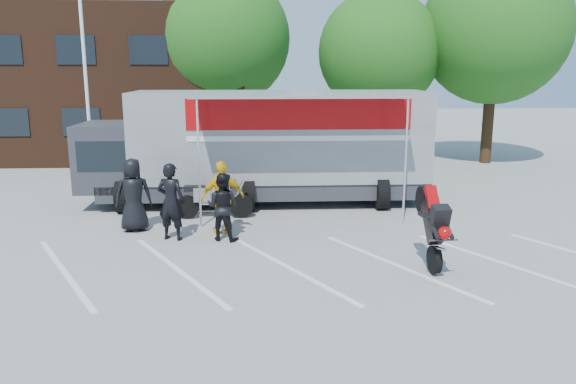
{
  "coord_description": "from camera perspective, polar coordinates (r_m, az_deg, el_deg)",
  "views": [
    {
      "loc": [
        -0.42,
        -10.55,
        4.24
      ],
      "look_at": [
        0.28,
        2.76,
        1.3
      ],
      "focal_mm": 35.0,
      "sensor_mm": 36.0,
      "label": 1
    }
  ],
  "objects": [
    {
      "name": "spectator_leather_b",
      "position": [
        14.33,
        -11.8,
        -0.96
      ],
      "size": [
        0.82,
        0.66,
        1.97
      ],
      "primitive_type": "imported",
      "rotation": [
        0.0,
        0.0,
        2.84
      ],
      "color": "black",
      "rests_on": "ground"
    },
    {
      "name": "spectator_hivis",
      "position": [
        14.63,
        -6.66,
        -0.58
      ],
      "size": [
        1.22,
        0.77,
        1.93
      ],
      "primitive_type": "imported",
      "rotation": [
        0.0,
        0.0,
        3.42
      ],
      "color": "yellow",
      "rests_on": "ground"
    },
    {
      "name": "tree_mid",
      "position": [
        26.13,
        9.23,
        13.82
      ],
      "size": [
        5.44,
        5.44,
        7.68
      ],
      "color": "#382314",
      "rests_on": "ground"
    },
    {
      "name": "parking_bay_lines",
      "position": [
        12.31,
        -0.88,
        -7.67
      ],
      "size": [
        18.09,
        13.33,
        0.01
      ],
      "primitive_type": "cube",
      "rotation": [
        0.0,
        0.0,
        0.52
      ],
      "color": "white",
      "rests_on": "ground"
    },
    {
      "name": "tree_left",
      "position": [
        26.63,
        -6.64,
        15.21
      ],
      "size": [
        6.12,
        6.12,
        8.64
      ],
      "color": "#382314",
      "rests_on": "ground"
    },
    {
      "name": "spectator_leather_a",
      "position": [
        15.35,
        -15.43,
        -0.28
      ],
      "size": [
        1.07,
        0.82,
        1.96
      ],
      "primitive_type": "imported",
      "rotation": [
        0.0,
        0.0,
        3.36
      ],
      "color": "black",
      "rests_on": "ground"
    },
    {
      "name": "spectator_leather_c",
      "position": [
        14.13,
        -6.67,
        -1.48
      ],
      "size": [
        1.01,
        0.9,
        1.72
      ],
      "primitive_type": "imported",
      "rotation": [
        0.0,
        0.0,
        2.79
      ],
      "color": "black",
      "rests_on": "ground"
    },
    {
      "name": "parked_motorcycle",
      "position": [
        16.42,
        -7.46,
        -2.64
      ],
      "size": [
        2.29,
        0.79,
        1.19
      ],
      "primitive_type": null,
      "rotation": [
        0.0,
        0.0,
        1.58
      ],
      "color": "#A6A7AB",
      "rests_on": "ground"
    },
    {
      "name": "transporter_truck",
      "position": [
        18.17,
        -2.32,
        -1.07
      ],
      "size": [
        11.17,
        5.39,
        3.55
      ],
      "primitive_type": null,
      "rotation": [
        0.0,
        0.0,
        0.0
      ],
      "color": "gray",
      "rests_on": "ground"
    },
    {
      "name": "office_building",
      "position": [
        30.13,
        -21.91,
        10.15
      ],
      "size": [
        18.0,
        8.0,
        7.0
      ],
      "primitive_type": "cube",
      "color": "#3F2214",
      "rests_on": "ground"
    },
    {
      "name": "stunt_bike_rider",
      "position": [
        12.9,
        13.57,
        -7.1
      ],
      "size": [
        0.86,
        1.69,
        1.95
      ],
      "primitive_type": null,
      "rotation": [
        0.0,
        0.0,
        0.05
      ],
      "color": "black",
      "rests_on": "ground"
    },
    {
      "name": "ground",
      "position": [
        11.38,
        -0.69,
        -9.43
      ],
      "size": [
        100.0,
        100.0,
        0.0
      ],
      "primitive_type": "plane",
      "color": "gray",
      "rests_on": "ground"
    },
    {
      "name": "flagpole",
      "position": [
        21.38,
        -19.41,
        13.93
      ],
      "size": [
        1.61,
        0.12,
        8.0
      ],
      "color": "white",
      "rests_on": "ground"
    },
    {
      "name": "tree_right",
      "position": [
        27.18,
        20.27,
        15.15
      ],
      "size": [
        6.46,
        6.46,
        9.12
      ],
      "color": "#382314",
      "rests_on": "ground"
    }
  ]
}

